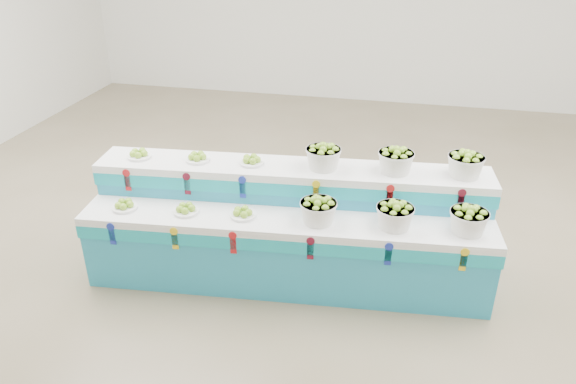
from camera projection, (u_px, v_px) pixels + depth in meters
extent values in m
plane|color=#726449|center=(311.00, 245.00, 5.62)|extent=(10.00, 10.00, 0.00)
cylinder|color=white|center=(124.00, 204.00, 4.81)|extent=(0.24, 0.24, 0.09)
cylinder|color=white|center=(186.00, 208.00, 4.75)|extent=(0.24, 0.24, 0.09)
cylinder|color=white|center=(243.00, 212.00, 4.69)|extent=(0.24, 0.24, 0.09)
cylinder|color=white|center=(139.00, 153.00, 5.07)|extent=(0.24, 0.24, 0.09)
cylinder|color=white|center=(197.00, 157.00, 5.00)|extent=(0.24, 0.24, 0.09)
cylinder|color=white|center=(251.00, 159.00, 4.94)|extent=(0.24, 0.24, 0.09)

